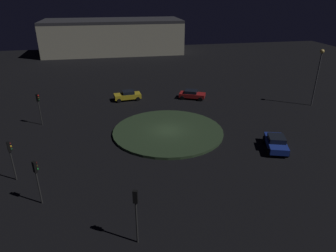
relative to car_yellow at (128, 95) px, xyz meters
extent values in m
plane|color=black|center=(3.81, -12.49, -0.73)|extent=(120.36, 120.36, 0.00)
cylinder|color=#2D4228|center=(3.81, -12.49, -0.59)|extent=(12.94, 12.94, 0.28)
cube|color=gold|center=(-0.03, 0.00, -0.08)|extent=(4.13, 2.14, 0.68)
cube|color=black|center=(0.11, 0.01, 0.47)|extent=(1.86, 1.70, 0.43)
cylinder|color=black|center=(1.30, 1.01, -0.43)|extent=(0.64, 0.28, 0.62)
cylinder|color=black|center=(1.49, -0.72, -0.43)|extent=(0.64, 0.28, 0.62)
cylinder|color=black|center=(-1.54, 0.71, -0.43)|extent=(0.64, 0.28, 0.62)
cylinder|color=black|center=(-1.36, -1.02, -0.43)|extent=(0.64, 0.28, 0.62)
cube|color=#1E38A5|center=(14.13, -18.72, -0.06)|extent=(3.08, 4.55, 0.63)
cube|color=black|center=(14.13, -18.71, 0.50)|extent=(2.12, 2.24, 0.50)
cylinder|color=black|center=(14.53, -20.44, -0.38)|extent=(0.43, 0.74, 0.71)
cylinder|color=black|center=(12.78, -19.86, -0.38)|extent=(0.43, 0.74, 0.71)
cylinder|color=black|center=(15.48, -17.58, -0.38)|extent=(0.43, 0.74, 0.71)
cylinder|color=black|center=(13.73, -17.00, -0.38)|extent=(0.43, 0.74, 0.71)
cube|color=red|center=(9.81, -1.30, -0.14)|extent=(4.25, 3.22, 0.58)
cube|color=black|center=(9.64, -1.22, 0.38)|extent=(2.31, 2.17, 0.45)
cylinder|color=black|center=(11.44, -1.10, -0.43)|extent=(0.65, 0.46, 0.62)
cylinder|color=black|center=(10.70, -2.69, -0.43)|extent=(0.65, 0.46, 0.62)
cylinder|color=black|center=(8.92, 0.08, -0.43)|extent=(0.65, 0.46, 0.62)
cylinder|color=black|center=(8.18, -1.51, -0.43)|extent=(0.65, 0.46, 0.62)
cylinder|color=#2D2D2D|center=(-11.24, -19.55, 0.69)|extent=(0.12, 0.12, 2.84)
cube|color=black|center=(-11.24, -19.55, 2.56)|extent=(0.33, 0.37, 0.90)
sphere|color=#3F0C0C|center=(-11.11, -19.49, 2.83)|extent=(0.20, 0.20, 0.20)
sphere|color=yellow|center=(-11.11, -19.49, 2.56)|extent=(0.20, 0.20, 0.20)
sphere|color=#0F3819|center=(-11.11, -19.49, 2.29)|extent=(0.20, 0.20, 0.20)
cylinder|color=#2D2D2D|center=(-1.45, -28.89, 0.89)|extent=(0.12, 0.12, 3.26)
cube|color=black|center=(-1.45, -28.89, 2.97)|extent=(0.35, 0.30, 0.90)
sphere|color=#3F0C0C|center=(-1.41, -28.75, 3.24)|extent=(0.20, 0.20, 0.20)
sphere|color=yellow|center=(-1.41, -28.75, 2.97)|extent=(0.20, 0.20, 0.20)
sphere|color=#0F3819|center=(-1.41, -28.75, 2.70)|extent=(0.20, 0.20, 0.20)
cylinder|color=#2D2D2D|center=(-11.17, -7.30, 0.81)|extent=(0.12, 0.12, 3.09)
cube|color=black|center=(-11.17, -7.30, 2.81)|extent=(0.31, 0.36, 0.90)
sphere|color=red|center=(-11.03, -7.35, 3.08)|extent=(0.20, 0.20, 0.20)
sphere|color=#4C380F|center=(-11.03, -7.35, 2.81)|extent=(0.20, 0.20, 0.20)
sphere|color=#0F3819|center=(-11.03, -7.35, 2.54)|extent=(0.20, 0.20, 0.20)
cylinder|color=#2D2D2D|center=(-8.44, -23.39, 0.71)|extent=(0.12, 0.12, 2.88)
cube|color=black|center=(-8.44, -23.39, 2.60)|extent=(0.36, 0.37, 0.90)
sphere|color=#3F0C0C|center=(-8.33, -23.30, 2.87)|extent=(0.20, 0.20, 0.20)
sphere|color=#4C380F|center=(-8.33, -23.30, 2.60)|extent=(0.20, 0.20, 0.20)
sphere|color=#1EE53F|center=(-8.33, -23.30, 2.33)|extent=(0.20, 0.20, 0.20)
cylinder|color=#4C4C51|center=(26.07, -7.49, 3.06)|extent=(0.18, 0.18, 7.59)
sphere|color=#F9D166|center=(26.07, -7.49, 7.03)|extent=(0.58, 0.58, 0.58)
cube|color=#B7B299|center=(-0.69, 39.30, 3.13)|extent=(35.32, 14.16, 7.73)
cube|color=#333338|center=(-0.69, 39.30, 7.35)|extent=(35.32, 14.16, 0.70)
camera|label=1|loc=(-2.40, -44.27, 14.62)|focal=32.46mm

